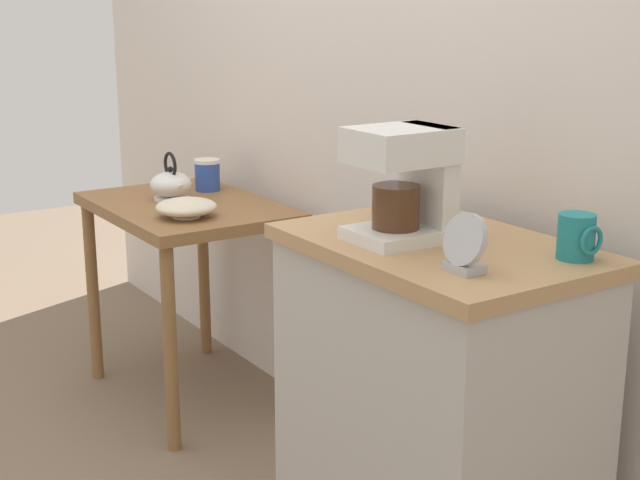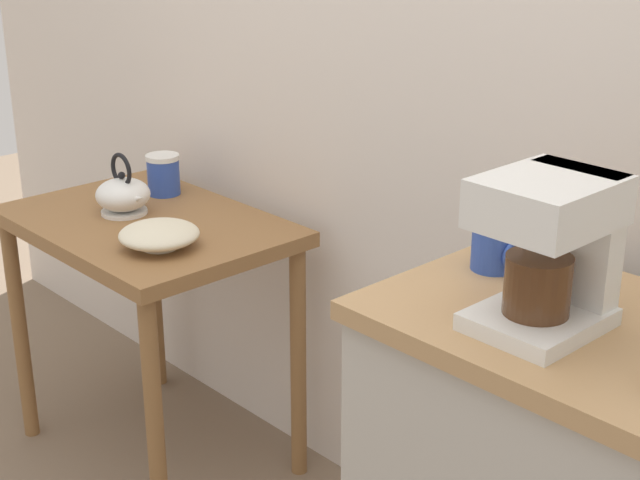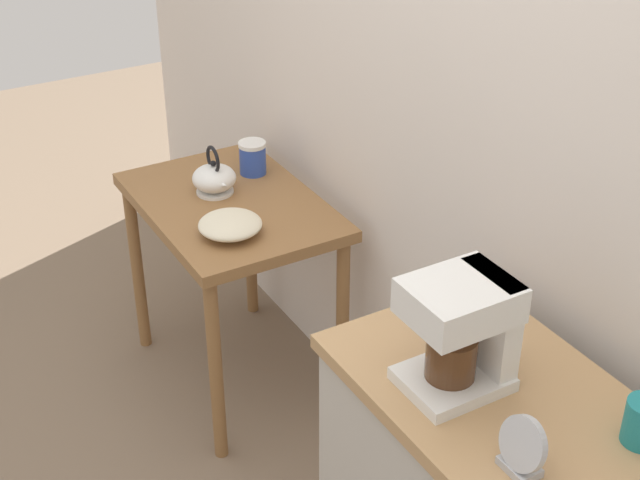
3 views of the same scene
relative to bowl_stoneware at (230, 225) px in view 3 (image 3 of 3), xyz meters
name	(u,v)px [view 3 (image 3 of 3)]	position (x,y,z in m)	size (l,w,h in m)	color
back_wall	(478,51)	(0.54, 0.47, 0.64)	(4.40, 0.10, 2.80)	silver
wooden_table	(231,229)	(-0.20, 0.09, -0.14)	(0.78, 0.55, 0.73)	olive
bowl_stoneware	(230,225)	(0.00, 0.00, 0.00)	(0.20, 0.20, 0.06)	beige
teakettle	(214,178)	(-0.28, 0.07, 0.02)	(0.18, 0.15, 0.17)	white
canister_enamel	(253,158)	(-0.35, 0.25, 0.02)	(0.10, 0.10, 0.12)	#2D4CAD
coffee_maker	(465,329)	(1.08, 0.05, 0.26)	(0.18, 0.22, 0.26)	white
mug_blue	(452,303)	(0.87, 0.18, 0.16)	(0.09, 0.08, 0.08)	#2D4CAD
table_clock	(522,449)	(1.35, -0.01, 0.18)	(0.11, 0.06, 0.12)	#B2B5BA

